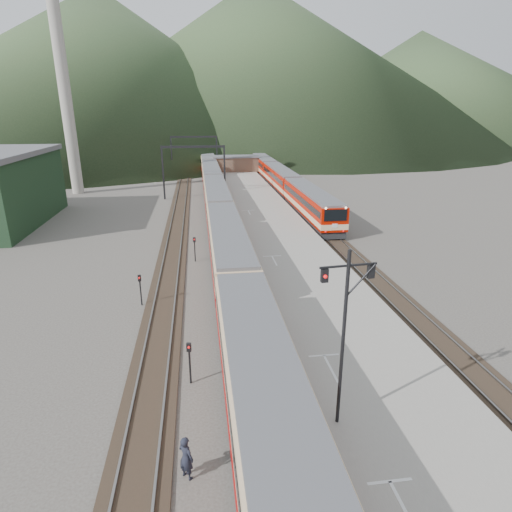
{
  "coord_description": "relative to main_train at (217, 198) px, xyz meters",
  "views": [
    {
      "loc": [
        -2.25,
        -11.41,
        13.04
      ],
      "look_at": [
        2.04,
        20.52,
        2.0
      ],
      "focal_mm": 30.0,
      "sensor_mm": 36.0,
      "label": 1
    }
  ],
  "objects": [
    {
      "name": "short_signal_c",
      "position": [
        -6.58,
        -27.24,
        -0.61
      ],
      "size": [
        0.25,
        0.2,
        2.27
      ],
      "color": "black",
      "rests_on": "ground"
    },
    {
      "name": "worker",
      "position": [
        -3.14,
        -42.74,
        -1.16
      ],
      "size": [
        0.78,
        0.77,
        1.81
      ],
      "primitive_type": "imported",
      "rotation": [
        0.0,
        0.0,
        2.38
      ],
      "color": "black",
      "rests_on": "ground"
    },
    {
      "name": "track_far",
      "position": [
        -5.0,
        -4.04,
        -2.0
      ],
      "size": [
        2.6,
        200.0,
        0.23
      ],
      "color": "black",
      "rests_on": "ground"
    },
    {
      "name": "track_main",
      "position": [
        0.0,
        -4.04,
        -2.0
      ],
      "size": [
        2.6,
        200.0,
        0.23
      ],
      "color": "black",
      "rests_on": "ground"
    },
    {
      "name": "gantry_near",
      "position": [
        -2.85,
        10.96,
        3.51
      ],
      "size": [
        9.55,
        0.25,
        8.0
      ],
      "color": "black",
      "rests_on": "ground"
    },
    {
      "name": "gantry_far",
      "position": [
        -2.85,
        35.96,
        3.51
      ],
      "size": [
        9.55,
        0.25,
        8.0
      ],
      "color": "black",
      "rests_on": "ground"
    },
    {
      "name": "hill_c",
      "position": [
        110.0,
        165.96,
        22.93
      ],
      "size": [
        160.0,
        160.0,
        50.0
      ],
      "primitive_type": "cone",
      "color": "#2D4426",
      "rests_on": "ground"
    },
    {
      "name": "signal_mast",
      "position": [
        2.94,
        -41.7,
        3.41
      ],
      "size": [
        2.2,
        0.37,
        7.38
      ],
      "color": "black",
      "rests_on": "platform"
    },
    {
      "name": "main_train",
      "position": [
        0.0,
        0.0,
        0.0
      ],
      "size": [
        3.02,
        103.43,
        3.68
      ],
      "color": "#E0BC8C",
      "rests_on": "track_main"
    },
    {
      "name": "platform",
      "position": [
        5.6,
        -6.04,
        -1.57
      ],
      "size": [
        8.0,
        100.0,
        1.0
      ],
      "primitive_type": "cube",
      "color": "gray",
      "rests_on": "ground"
    },
    {
      "name": "short_signal_a",
      "position": [
        -3.07,
        -36.87,
        -0.61
      ],
      "size": [
        0.25,
        0.2,
        2.27
      ],
      "color": "black",
      "rests_on": "ground"
    },
    {
      "name": "station_shed",
      "position": [
        5.6,
        33.96,
        0.5
      ],
      "size": [
        9.4,
        4.4,
        3.1
      ],
      "color": "brown",
      "rests_on": "platform"
    },
    {
      "name": "ground",
      "position": [
        0.0,
        -44.04,
        -2.07
      ],
      "size": [
        400.0,
        400.0,
        0.0
      ],
      "primitive_type": "plane",
      "color": "#47423D",
      "rests_on": "ground"
    },
    {
      "name": "hill_b",
      "position": [
        30.0,
        185.96,
        35.43
      ],
      "size": [
        220.0,
        220.0,
        75.0
      ],
      "primitive_type": "cone",
      "color": "#2D4426",
      "rests_on": "ground"
    },
    {
      "name": "smokestack",
      "position": [
        -22.0,
        17.96,
        12.93
      ],
      "size": [
        1.8,
        1.8,
        30.0
      ],
      "primitive_type": "cylinder",
      "color": "#9E998E",
      "rests_on": "ground"
    },
    {
      "name": "hill_a",
      "position": [
        -40.0,
        145.96,
        27.93
      ],
      "size": [
        180.0,
        180.0,
        60.0
      ],
      "primitive_type": "cone",
      "color": "#2D4426",
      "rests_on": "ground"
    },
    {
      "name": "second_train",
      "position": [
        11.5,
        15.76,
        -0.06
      ],
      "size": [
        2.93,
        60.01,
        3.57
      ],
      "color": "#AF1000",
      "rests_on": "track_second"
    },
    {
      "name": "short_signal_b",
      "position": [
        -2.85,
        -18.48,
        -0.61
      ],
      "size": [
        0.25,
        0.2,
        2.27
      ],
      "color": "black",
      "rests_on": "ground"
    },
    {
      "name": "track_second",
      "position": [
        11.5,
        -4.04,
        -2.0
      ],
      "size": [
        2.6,
        200.0,
        0.23
      ],
      "color": "black",
      "rests_on": "ground"
    }
  ]
}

